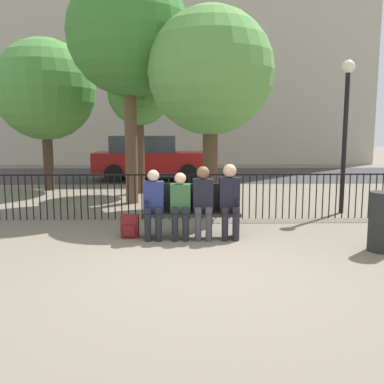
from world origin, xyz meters
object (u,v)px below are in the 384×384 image
Objects in this scene: seated_person_0 at (153,201)px; seated_person_3 at (230,197)px; park_bench at (192,209)px; seated_person_2 at (203,198)px; tree_0 at (129,35)px; tree_1 at (139,94)px; seated_person_1 at (180,202)px; tree_2 at (211,72)px; lamp_post at (346,112)px; parked_car_0 at (150,157)px; backpack at (130,226)px; tree_3 at (45,90)px; trash_bin at (383,222)px.

seated_person_3 is at bearing 0.22° from seated_person_0.
park_bench is 0.30m from seated_person_2.
tree_0 reaches higher than seated_person_2.
tree_1 is (-0.71, 5.33, 2.18)m from seated_person_0.
seated_person_1 is 3.73m from tree_2.
lamp_post is at bearing 31.34° from seated_person_1.
lamp_post is at bearing 34.22° from seated_person_2.
seated_person_3 reaches higher than seated_person_1.
parked_car_0 is at bearing 102.89° from seated_person_3.
lamp_post is (3.40, 2.06, 1.74)m from park_bench.
tree_1 is (-1.17, 5.34, 2.20)m from seated_person_1.
tree_3 is (-3.18, 5.94, 2.82)m from backpack.
seated_person_2 is 0.45m from seated_person_3.
seated_person_2 is 5.23m from tree_0.
tree_3 is at bearing 125.73° from park_bench.
tree_0 is at bearing -92.20° from tree_1.
seated_person_1 is 7.66m from tree_3.
seated_person_0 is at bearing -85.51° from parked_car_0.
tree_2 is at bearing 79.29° from park_bench.
tree_0 is 1.24× the size of tree_2.
seated_person_2 is at bearing -34.01° from park_bench.
seated_person_2 is 0.97× the size of seated_person_3.
seated_person_3 reaches higher than seated_person_0.
park_bench is 1.29× the size of seated_person_3.
tree_3 is 8.61m from lamp_post.
park_bench is 5.87m from tree_1.
tree_3 is at bearing 153.26° from lamp_post.
seated_person_2 is 0.30× the size of parked_car_0.
park_bench is at bearing -54.27° from tree_3.
seated_person_3 is 1.80m from backpack.
parked_car_0 is (-1.33, 8.47, 0.35)m from park_bench.
tree_3 is (-4.44, 6.04, 2.32)m from seated_person_2.
tree_0 is 1.24× the size of tree_3.
tree_0 reaches higher than backpack.
tree_0 is at bearing 154.06° from tree_2.
lamp_post is (7.66, -3.86, -0.79)m from tree_3.
tree_2 is 5.81m from tree_3.
tree_1 is (-2.00, 5.33, 2.12)m from seated_person_3.
backpack is at bearing 172.64° from seated_person_1.
trash_bin is at bearing -13.33° from backpack.
park_bench is 0.29× the size of tree_0.
backpack is 5.86m from tree_1.
seated_person_3 is at bearing -86.77° from tree_2.
park_bench reaches higher than backpack.
trash_bin is (4.26, -6.16, -2.38)m from tree_1.
seated_person_2 is 1.36m from backpack.
tree_3 is at bearing 144.73° from tree_2.
tree_0 is 1.49× the size of tree_1.
backpack is (-1.08, -0.02, -0.30)m from park_bench.
parked_car_0 is at bearing 94.49° from seated_person_0.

